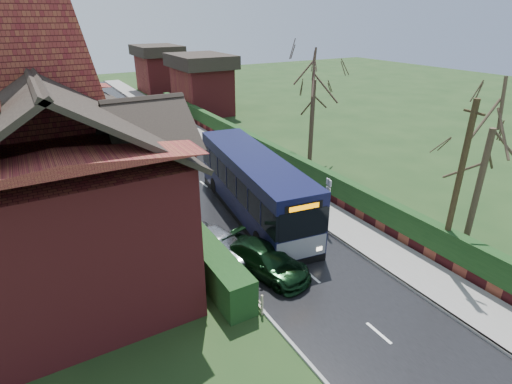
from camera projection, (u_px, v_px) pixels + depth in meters
ground at (286, 255)px, 19.22m from camera, size 140.00×140.00×0.00m
road at (204, 184)px, 27.11m from camera, size 6.00×100.00×0.02m
pavement at (258, 172)px, 29.03m from camera, size 2.50×100.00×0.14m
kerb_right at (243, 175)px, 28.48m from camera, size 0.12×100.00×0.14m
kerb_left at (160, 193)px, 25.70m from camera, size 0.12×100.00×0.10m
front_hedge at (172, 217)px, 21.06m from camera, size 1.20×16.00×1.60m
picket_fence at (186, 219)px, 21.54m from camera, size 0.10×16.00×0.90m
right_wall_hedge at (276, 156)px, 29.35m from camera, size 0.60×50.00×1.80m
brick_house at (59, 172)px, 17.21m from camera, size 9.30×14.60×10.30m
bus at (254, 186)px, 22.44m from camera, size 4.14×11.80×3.51m
car_silver at (221, 244)px, 18.77m from camera, size 2.49×4.31×1.38m
car_green at (265, 260)px, 17.68m from camera, size 3.03×4.77×1.29m
car_distant at (124, 104)px, 48.01m from camera, size 1.39×3.74×1.22m
bus_stop_sign at (328, 197)px, 20.68m from camera, size 0.14×0.45×2.95m
telegraph_pole at (457, 187)px, 16.97m from camera, size 0.26×0.98×7.61m
tree_right_near at (496, 119)px, 16.94m from camera, size 4.05×4.05×8.75m
tree_right_far at (315, 74)px, 28.56m from camera, size 4.62×4.62×8.93m
tree_house_side at (39, 68)px, 19.94m from camera, size 4.78×4.78×10.87m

